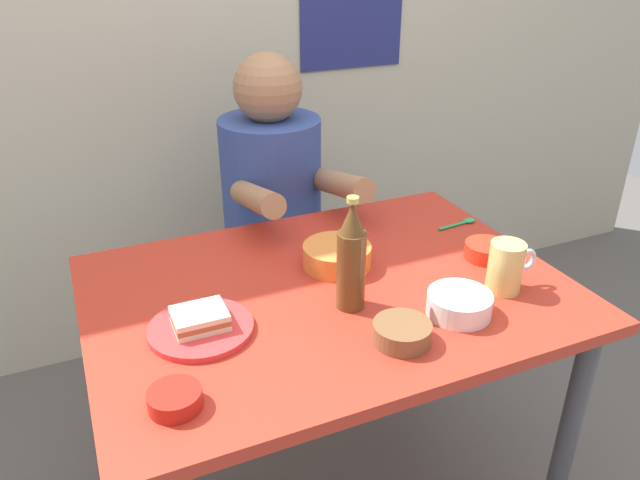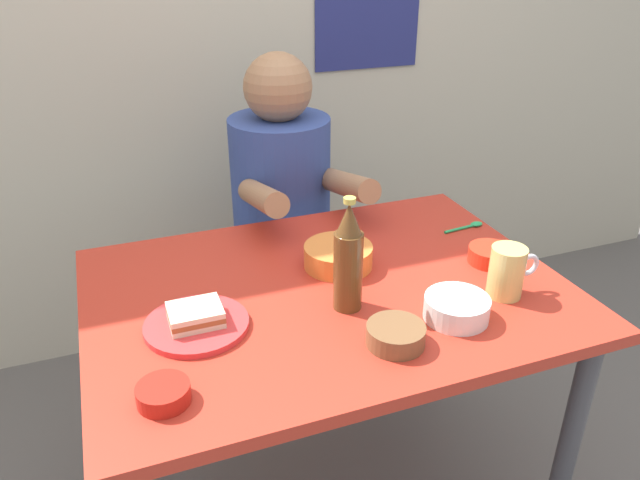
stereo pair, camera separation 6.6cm
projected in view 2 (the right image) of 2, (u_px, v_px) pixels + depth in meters
dining_table at (327, 320)px, 1.46m from camera, size 1.10×0.80×0.74m
stool at (284, 290)px, 2.15m from camera, size 0.34×0.34×0.45m
person_seated at (282, 182)px, 1.95m from camera, size 0.33×0.56×0.72m
plate_orange at (197, 325)px, 1.27m from camera, size 0.22×0.22×0.01m
sandwich at (196, 315)px, 1.26m from camera, size 0.11×0.09×0.04m
beer_mug at (508, 271)px, 1.37m from camera, size 0.13×0.08×0.12m
beer_bottle at (348, 260)px, 1.30m from camera, size 0.06×0.06×0.26m
rice_bowl_white at (457, 307)px, 1.30m from camera, size 0.14×0.14×0.05m
sauce_bowl_chili at (490, 254)px, 1.52m from camera, size 0.11×0.11×0.04m
soup_bowl_orange at (338, 255)px, 1.50m from camera, size 0.17×0.17×0.05m
condiment_bowl_brown at (396, 334)px, 1.22m from camera, size 0.12×0.12×0.04m
sambal_bowl_red at (163, 393)px, 1.07m from camera, size 0.10×0.10×0.03m
spoon at (470, 226)px, 1.71m from camera, size 0.13×0.03×0.01m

